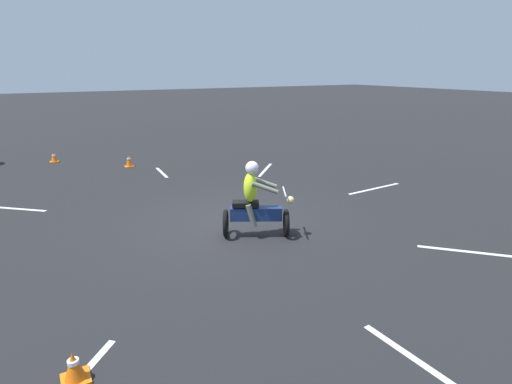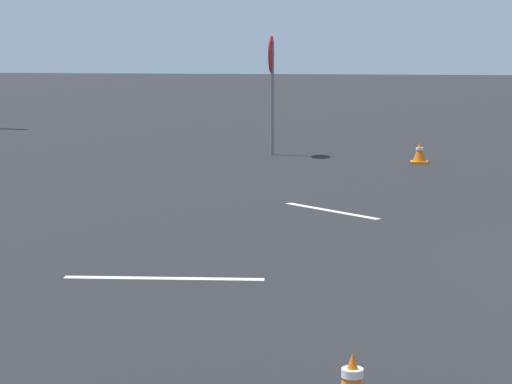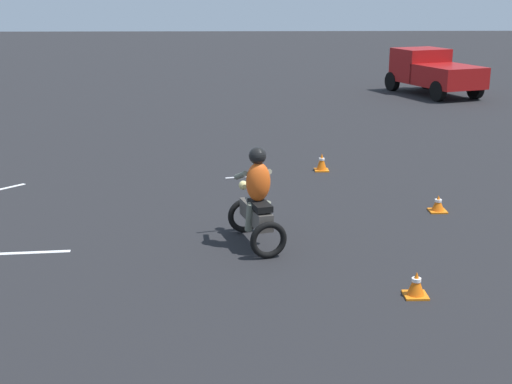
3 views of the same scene
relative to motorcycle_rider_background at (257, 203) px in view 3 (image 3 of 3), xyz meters
The scene contains 6 objects.
motorcycle_rider_background is the anchor object (origin of this frame).
pickup_truck 18.46m from the motorcycle_rider_background, 156.31° to the left, with size 4.54×3.25×1.73m.
traffic_cone_near_left 5.19m from the motorcycle_rider_background, 161.42° to the left, with size 0.32×0.32×0.41m.
traffic_cone_near_right 3.92m from the motorcycle_rider_background, 116.31° to the left, with size 0.32×0.32×0.32m.
traffic_cone_far_center 3.02m from the motorcycle_rider_background, 45.56° to the left, with size 0.32×0.32×0.36m.
lane_stripe_n 4.01m from the motorcycle_rider_background, 85.95° to the right, with size 0.10×1.87×0.01m, color silver.
Camera 3 is at (10.33, 9.28, 4.08)m, focal length 50.00 mm.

